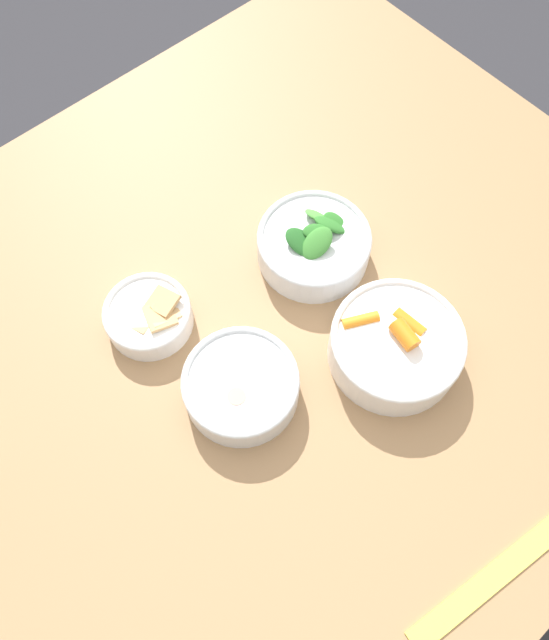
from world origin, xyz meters
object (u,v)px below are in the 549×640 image
object	(u,v)px
bowl_greens	(314,244)
ruler	(507,566)
bowl_carrots	(395,345)
bowl_cookies	(149,315)
bowl_beans_hotdog	(241,386)

from	to	relation	value
bowl_greens	ruler	world-z (taller)	bowl_greens
bowl_carrots	ruler	distance (m)	0.30
bowl_carrots	ruler	xyz separation A→B (m)	(0.09, 0.29, -0.03)
bowl_carrots	bowl_cookies	size ratio (longest dim) A/B	1.47
bowl_carrots	bowl_cookies	distance (m)	0.35
bowl_carrots	ruler	world-z (taller)	bowl_carrots
bowl_cookies	ruler	world-z (taller)	bowl_cookies
bowl_greens	bowl_cookies	xyz separation A→B (m)	(0.25, -0.07, -0.01)
bowl_carrots	bowl_beans_hotdog	size ratio (longest dim) A/B	1.16
bowl_beans_hotdog	bowl_cookies	distance (m)	0.17
bowl_greens	bowl_beans_hotdog	size ratio (longest dim) A/B	1.08
bowl_greens	bowl_beans_hotdog	xyz separation A→B (m)	(0.22, 0.10, -0.01)
bowl_greens	ruler	bearing A→B (deg)	75.67
bowl_greens	ruler	size ratio (longest dim) A/B	0.56
bowl_carrots	bowl_greens	world-z (taller)	bowl_greens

